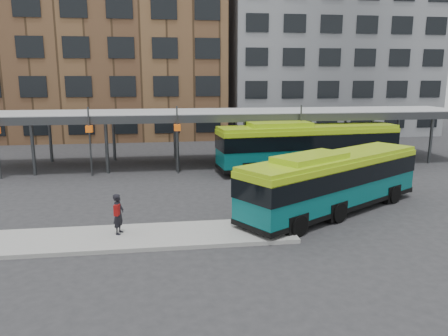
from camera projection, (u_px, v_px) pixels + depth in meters
ground at (245, 212)px, 22.37m from camera, size 120.00×120.00×0.00m
boarding_island at (132, 237)px, 18.67m from camera, size 14.00×3.00×0.18m
canopy at (213, 114)px, 34.01m from camera, size 40.00×6.53×4.80m
building_brick at (106, 39)px, 49.67m from camera, size 26.00×14.00×22.00m
building_grey at (324, 50)px, 53.52m from camera, size 24.00×14.00×20.00m
bus_front at (333, 180)px, 22.09m from camera, size 11.25×8.25×3.22m
bus_rear at (307, 145)px, 31.74m from camera, size 13.44×4.09×3.65m
pedestrian at (119, 214)px, 18.69m from camera, size 0.57×0.73×1.77m
bike_rack at (378, 156)px, 35.57m from camera, size 6.30×1.27×1.08m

